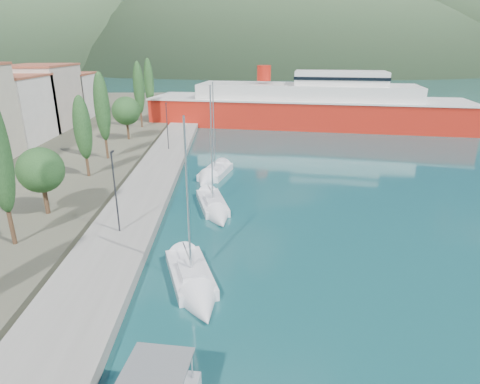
{
  "coord_description": "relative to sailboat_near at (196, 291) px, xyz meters",
  "views": [
    {
      "loc": [
        -0.68,
        -14.15,
        13.74
      ],
      "look_at": [
        0.0,
        14.0,
        3.5
      ],
      "focal_mm": 30.0,
      "sensor_mm": 36.0,
      "label": 1
    }
  ],
  "objects": [
    {
      "name": "lamp_posts",
      "position": [
        -6.25,
        8.93,
        3.78
      ],
      "size": [
        0.15,
        46.43,
        6.06
      ],
      "color": "#2D2D33",
      "rests_on": "quay"
    },
    {
      "name": "ferry",
      "position": [
        16.02,
        53.32,
        3.1
      ],
      "size": [
        57.49,
        23.18,
        11.17
      ],
      "color": "red",
      "rests_on": "ground"
    },
    {
      "name": "sailboat_near",
      "position": [
        0.0,
        0.0,
        0.0
      ],
      "size": [
        4.38,
        8.13,
        11.19
      ],
      "color": "silver",
      "rests_on": "ground"
    },
    {
      "name": "sailboat_mid",
      "position": [
        0.78,
        12.05,
        -0.02
      ],
      "size": [
        3.79,
        8.35,
        11.63
      ],
      "color": "silver",
      "rests_on": "ground"
    },
    {
      "name": "quay",
      "position": [
        -6.25,
        20.09,
        0.1
      ],
      "size": [
        5.0,
        88.0,
        0.8
      ],
      "primitive_type": "cube",
      "color": "gray",
      "rests_on": "ground"
    },
    {
      "name": "sailboat_far",
      "position": [
        -0.17,
        21.67,
        0.01
      ],
      "size": [
        4.57,
        8.03,
        11.25
      ],
      "color": "silver",
      "rests_on": "ground"
    },
    {
      "name": "tree_row",
      "position": [
        -13.14,
        27.14,
        5.73
      ],
      "size": [
        4.1,
        63.7,
        11.09
      ],
      "color": "#47301E",
      "rests_on": "land_strip"
    },
    {
      "name": "hills_near",
      "position": [
        100.8,
        366.59,
        48.88
      ],
      "size": [
        1010.0,
        520.0,
        115.0
      ],
      "color": "#3A5233",
      "rests_on": "ground"
    },
    {
      "name": "ground",
      "position": [
        2.75,
        114.09,
        -0.3
      ],
      "size": [
        1400.0,
        1400.0,
        0.0
      ],
      "primitive_type": "plane",
      "color": "#174D51"
    }
  ]
}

